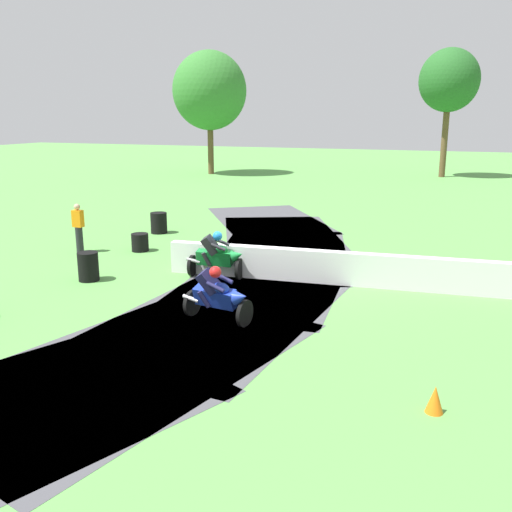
{
  "coord_description": "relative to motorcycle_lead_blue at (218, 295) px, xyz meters",
  "views": [
    {
      "loc": [
        4.99,
        -14.37,
        4.49
      ],
      "look_at": [
        -0.01,
        -1.05,
        0.9
      ],
      "focal_mm": 39.6,
      "sensor_mm": 36.0,
      "label": 1
    }
  ],
  "objects": [
    {
      "name": "safety_barrier",
      "position": [
        4.72,
        4.04,
        -0.19
      ],
      "size": [
        15.4,
        1.58,
        0.9
      ],
      "primitive_type": "cube",
      "rotation": [
        0.0,
        0.0,
        -1.49
      ],
      "color": "white",
      "rests_on": "ground"
    },
    {
      "name": "traffic_cone",
      "position": [
        4.74,
        -2.38,
        -0.42
      ],
      "size": [
        0.28,
        0.28,
        0.44
      ],
      "primitive_type": "cone",
      "color": "orange",
      "rests_on": "ground"
    },
    {
      "name": "tree_far_left",
      "position": [
        3.1,
        32.89,
        6.1
      ],
      "size": [
        4.18,
        4.18,
        8.98
      ],
      "color": "brown",
      "rests_on": "ground"
    },
    {
      "name": "motorcycle_lead_blue",
      "position": [
        0.0,
        0.0,
        0.0
      ],
      "size": [
        1.7,
        0.98,
        1.43
      ],
      "color": "black",
      "rests_on": "ground"
    },
    {
      "name": "track_marshal",
      "position": [
        -7.01,
        4.36,
        0.18
      ],
      "size": [
        0.34,
        0.24,
        1.63
      ],
      "color": "#232328",
      "rests_on": "ground"
    },
    {
      "name": "tire_stack_mid_a",
      "position": [
        -4.69,
        1.71,
        -0.24
      ],
      "size": [
        0.56,
        0.56,
        0.8
      ],
      "color": "black",
      "rests_on": "ground"
    },
    {
      "name": "tire_stack_mid_b",
      "position": [
        -5.22,
        5.21,
        -0.34
      ],
      "size": [
        0.57,
        0.57,
        0.6
      ],
      "color": "black",
      "rests_on": "ground"
    },
    {
      "name": "motorcycle_chase_green",
      "position": [
        -1.45,
        3.16,
        0.02
      ],
      "size": [
        1.68,
        0.83,
        1.43
      ],
      "color": "black",
      "rests_on": "ground"
    },
    {
      "name": "ground_plane",
      "position": [
        -0.07,
        3.64,
        -0.64
      ],
      "size": [
        120.0,
        120.0,
        0.0
      ],
      "primitive_type": "plane",
      "color": "#569947"
    },
    {
      "name": "tree_far_right",
      "position": [
        -13.62,
        28.9,
        5.51
      ],
      "size": [
        5.49,
        5.49,
        9.05
      ],
      "color": "brown",
      "rests_on": "ground"
    },
    {
      "name": "track_asphalt",
      "position": [
        -1.13,
        3.55,
        -0.63
      ],
      "size": [
        9.18,
        25.81,
        0.01
      ],
      "color": "#47474C",
      "rests_on": "ground"
    },
    {
      "name": "tire_stack_far",
      "position": [
        -6.12,
        8.02,
        -0.24
      ],
      "size": [
        0.63,
        0.63,
        0.8
      ],
      "color": "black",
      "rests_on": "ground"
    }
  ]
}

